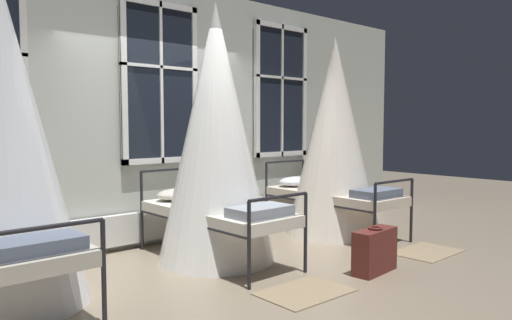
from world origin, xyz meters
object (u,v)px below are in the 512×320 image
Objects in this scene: cot_second at (216,137)px; cot_third at (334,140)px; suitcase_dark at (375,251)px; cot_first at (4,148)px.

cot_second reaches higher than cot_third.
cot_second reaches higher than suitcase_dark.
cot_first is at bearing 90.94° from cot_third.
cot_first reaches higher than cot_third.
cot_third is at bearing -91.03° from cot_second.
cot_third is 4.60× the size of suitcase_dark.
cot_first is 3.51m from suitcase_dark.
cot_third is at bearing 47.61° from suitcase_dark.
cot_first is 0.96× the size of cot_second.
cot_first is 4.66× the size of suitcase_dark.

